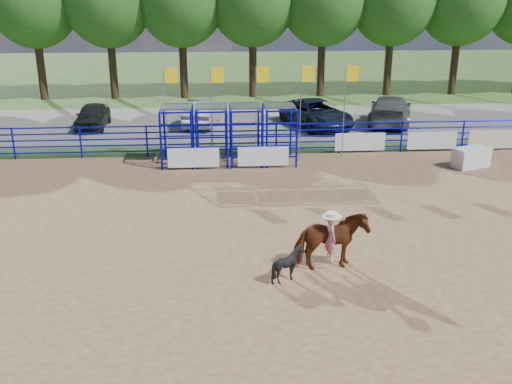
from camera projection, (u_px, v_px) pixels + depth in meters
ground at (311, 241)px, 17.52m from camera, size 120.00×120.00×0.00m
arena_dirt at (311, 241)px, 17.51m from camera, size 30.00×20.00×0.02m
gravel_strip at (263, 123)px, 33.52m from camera, size 40.00×10.00×0.01m
announcer_table at (471, 157)px, 24.80m from camera, size 1.79×1.30×0.86m
horse_and_rider at (331, 239)px, 15.45m from camera, size 2.07×1.19×2.30m
calf at (288, 264)px, 14.98m from camera, size 0.97×0.90×0.93m
car_a at (92, 116)px, 32.06m from camera, size 1.62×3.98×1.35m
car_b at (203, 113)px, 32.57m from camera, size 2.28×4.67×1.47m
car_c at (316, 114)px, 32.23m from camera, size 4.06×5.97×1.52m
car_d at (390, 110)px, 32.90m from camera, size 4.00×6.04×1.63m
perimeter_fence at (311, 219)px, 17.27m from camera, size 30.10×20.10×1.50m
chute_assembly at (237, 135)px, 25.29m from camera, size 19.32×2.41×4.20m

